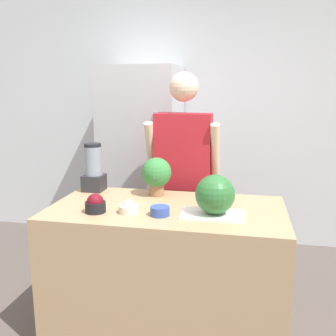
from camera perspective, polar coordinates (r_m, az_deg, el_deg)
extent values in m
cube|color=silver|center=(4.04, 4.82, 7.14)|extent=(8.00, 0.06, 2.60)
cube|color=tan|center=(2.60, -0.18, -15.26)|extent=(1.51, 0.80, 0.88)
cube|color=#B7B7BC|center=(3.82, -3.96, 1.21)|extent=(0.74, 0.67, 1.85)
cylinder|color=gray|center=(3.40, -1.93, 3.07)|extent=(0.02, 0.02, 0.65)
cube|color=#333338|center=(3.20, 2.25, -10.27)|extent=(0.33, 0.18, 0.85)
cube|color=#B21E28|center=(3.00, 2.36, 2.62)|extent=(0.44, 0.22, 0.60)
sphere|color=beige|center=(2.97, 2.44, 12.25)|extent=(0.23, 0.23, 0.23)
cylinder|color=beige|center=(3.02, -2.59, 2.45)|extent=(0.07, 0.24, 0.50)
cylinder|color=beige|center=(2.94, 7.19, 2.11)|extent=(0.07, 0.24, 0.50)
cube|color=white|center=(2.29, 6.86, -7.04)|extent=(0.38, 0.23, 0.01)
sphere|color=#2D6B33|center=(2.25, 7.17, -4.02)|extent=(0.24, 0.24, 0.24)
cylinder|color=black|center=(2.37, -11.00, -5.86)|extent=(0.13, 0.13, 0.07)
sphere|color=maroon|center=(2.36, -11.03, -5.09)|extent=(0.11, 0.11, 0.11)
cylinder|color=beige|center=(2.33, -5.97, -6.24)|extent=(0.13, 0.13, 0.05)
sphere|color=white|center=(2.32, -5.98, -5.69)|extent=(0.07, 0.07, 0.07)
cylinder|color=#334C9E|center=(2.27, -1.24, -6.57)|extent=(0.12, 0.12, 0.06)
cube|color=#28282D|center=(2.87, -11.19, -2.20)|extent=(0.15, 0.15, 0.12)
cylinder|color=gray|center=(2.83, -11.33, 1.07)|extent=(0.13, 0.13, 0.21)
cylinder|color=black|center=(2.81, -11.43, 3.44)|extent=(0.12, 0.12, 0.02)
cylinder|color=#996647|center=(2.69, -1.74, -3.37)|extent=(0.11, 0.11, 0.08)
sphere|color=#387F3D|center=(2.66, -1.76, -0.67)|extent=(0.21, 0.21, 0.21)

